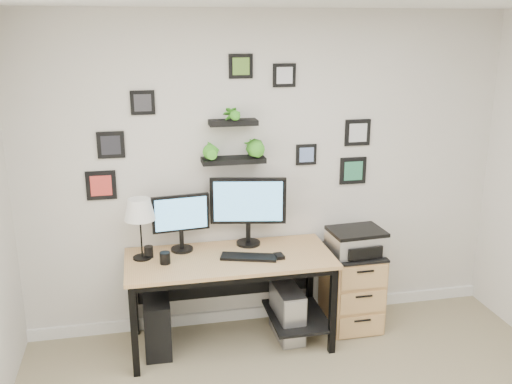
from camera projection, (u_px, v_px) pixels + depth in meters
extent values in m
plane|color=silver|center=(268.00, 174.00, 4.68)|extent=(4.00, 0.00, 4.00)
cube|color=white|center=(267.00, 311.00, 5.02)|extent=(4.00, 0.03, 0.10)
cube|color=tan|center=(230.00, 259.00, 4.41)|extent=(1.60, 0.70, 0.03)
cube|color=black|center=(230.00, 263.00, 4.42)|extent=(1.54, 0.64, 0.05)
cube|color=black|center=(224.00, 274.00, 4.80)|extent=(1.44, 0.02, 0.41)
cube|color=black|center=(297.00, 316.00, 4.68)|extent=(0.45, 0.63, 0.03)
cube|color=black|center=(134.00, 331.00, 4.09)|extent=(0.05, 0.05, 0.72)
cube|color=black|center=(134.00, 294.00, 4.65)|extent=(0.05, 0.05, 0.72)
cube|color=black|center=(333.00, 311.00, 4.39)|extent=(0.05, 0.05, 0.72)
cube|color=black|center=(310.00, 278.00, 4.95)|extent=(0.05, 0.05, 0.72)
cylinder|color=black|center=(182.00, 249.00, 4.53)|extent=(0.19, 0.19, 0.02)
cylinder|color=black|center=(182.00, 240.00, 4.51)|extent=(0.04, 0.04, 0.16)
cube|color=black|center=(181.00, 213.00, 4.44)|extent=(0.45, 0.08, 0.29)
cube|color=#59A5D8|center=(181.00, 214.00, 4.42)|extent=(0.40, 0.05, 0.25)
cylinder|color=black|center=(248.00, 243.00, 4.66)|extent=(0.23, 0.23, 0.02)
cylinder|color=black|center=(248.00, 233.00, 4.63)|extent=(0.05, 0.05, 0.17)
cube|color=black|center=(248.00, 201.00, 4.55)|extent=(0.60, 0.15, 0.38)
cube|color=#59A5D8|center=(248.00, 202.00, 4.53)|extent=(0.54, 0.11, 0.33)
cube|color=black|center=(249.00, 257.00, 4.38)|extent=(0.45, 0.26, 0.02)
cube|color=black|center=(279.00, 256.00, 4.38)|extent=(0.07, 0.10, 0.03)
cylinder|color=black|center=(142.00, 257.00, 4.38)|extent=(0.14, 0.14, 0.01)
cylinder|color=black|center=(141.00, 231.00, 4.32)|extent=(0.01, 0.01, 0.43)
cone|color=white|center=(139.00, 209.00, 4.27)|extent=(0.23, 0.23, 0.16)
cylinder|color=black|center=(165.00, 258.00, 4.27)|extent=(0.08, 0.08, 0.09)
cylinder|color=black|center=(149.00, 252.00, 4.39)|extent=(0.07, 0.07, 0.09)
cube|color=black|center=(157.00, 323.00, 4.47)|extent=(0.21, 0.45, 0.45)
cube|color=gray|center=(287.00, 312.00, 4.66)|extent=(0.21, 0.44, 0.43)
cube|color=silver|center=(295.00, 325.00, 4.46)|extent=(0.17, 0.02, 0.40)
cube|color=tan|center=(351.00, 289.00, 4.83)|extent=(0.42, 0.50, 0.65)
cube|color=black|center=(353.00, 252.00, 4.74)|extent=(0.43, 0.51, 0.02)
cube|color=tan|center=(362.00, 326.00, 4.65)|extent=(0.39, 0.02, 0.18)
cylinder|color=black|center=(363.00, 321.00, 4.62)|extent=(0.14, 0.02, 0.02)
cube|color=tan|center=(363.00, 302.00, 4.59)|extent=(0.39, 0.02, 0.18)
cylinder|color=black|center=(364.00, 296.00, 4.56)|extent=(0.14, 0.02, 0.02)
cube|color=tan|center=(364.00, 278.00, 4.53)|extent=(0.39, 0.02, 0.18)
cylinder|color=black|center=(365.00, 272.00, 4.50)|extent=(0.14, 0.02, 0.02)
cube|color=silver|center=(356.00, 243.00, 4.68)|extent=(0.45, 0.36, 0.17)
cube|color=black|center=(357.00, 231.00, 4.65)|extent=(0.45, 0.36, 0.03)
cube|color=black|center=(366.00, 253.00, 4.52)|extent=(0.30, 0.04, 0.10)
cube|color=black|center=(233.00, 160.00, 4.49)|extent=(0.50, 0.18, 0.04)
cube|color=black|center=(233.00, 122.00, 4.40)|extent=(0.38, 0.15, 0.04)
imported|color=green|center=(212.00, 142.00, 4.41)|extent=(0.15, 0.12, 0.27)
imported|color=green|center=(254.00, 140.00, 4.48)|extent=(0.15, 0.15, 0.27)
imported|color=green|center=(233.00, 103.00, 4.35)|extent=(0.13, 0.09, 0.25)
cube|color=black|center=(353.00, 171.00, 4.81)|extent=(0.23, 0.02, 0.23)
cube|color=#31885F|center=(353.00, 171.00, 4.80)|extent=(0.16, 0.00, 0.16)
cube|color=black|center=(111.00, 145.00, 4.34)|extent=(0.21, 0.02, 0.21)
cube|color=#222229|center=(111.00, 145.00, 4.33)|extent=(0.14, 0.00, 0.14)
cube|color=black|center=(101.00, 185.00, 4.41)|extent=(0.23, 0.02, 0.23)
cube|color=#DD3B34|center=(101.00, 186.00, 4.40)|extent=(0.16, 0.00, 0.16)
cube|color=black|center=(143.00, 103.00, 4.30)|extent=(0.18, 0.02, 0.18)
cube|color=#323136|center=(143.00, 103.00, 4.29)|extent=(0.13, 0.00, 0.13)
cube|color=black|center=(241.00, 66.00, 4.38)|extent=(0.19, 0.02, 0.19)
cube|color=#5A8C2E|center=(241.00, 66.00, 4.36)|extent=(0.13, 0.00, 0.13)
cube|color=black|center=(358.00, 133.00, 4.73)|extent=(0.22, 0.02, 0.22)
cube|color=silver|center=(358.00, 133.00, 4.72)|extent=(0.15, 0.00, 0.15)
cube|color=black|center=(306.00, 155.00, 4.69)|extent=(0.17, 0.02, 0.17)
cube|color=#728CC7|center=(307.00, 155.00, 4.68)|extent=(0.12, 0.00, 0.12)
cube|color=black|center=(284.00, 75.00, 4.47)|extent=(0.18, 0.02, 0.18)
cube|color=silver|center=(285.00, 75.00, 4.45)|extent=(0.13, 0.00, 0.13)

